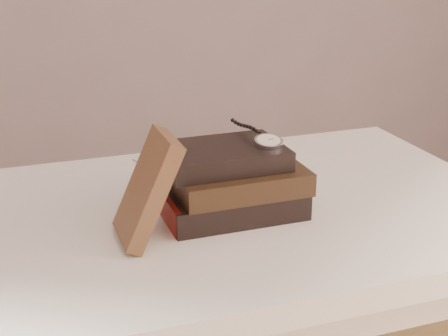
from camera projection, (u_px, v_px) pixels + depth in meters
name	position (u px, v px, depth m)	size (l,w,h in m)	color
table	(207.00, 259.00, 1.08)	(1.00, 0.60, 0.75)	white
book_stack	(231.00, 182.00, 1.02)	(0.22, 0.15, 0.11)	black
journal	(147.00, 189.00, 0.92)	(0.02, 0.10, 0.16)	#452A1A
pocket_watch	(266.00, 140.00, 1.01)	(0.04, 0.15, 0.02)	silver
eyeglasses	(171.00, 166.00, 1.06)	(0.09, 0.10, 0.04)	silver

